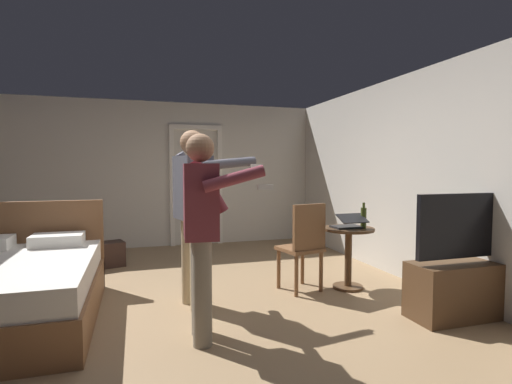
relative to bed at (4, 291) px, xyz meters
name	(u,v)px	position (x,y,z in m)	size (l,w,h in m)	color
ground_plane	(196,312)	(1.66, -0.19, -0.30)	(7.26, 7.26, 0.00)	#997A56
wall_back	(167,175)	(1.66, 3.17, 0.96)	(5.49, 0.12, 2.52)	beige
wall_right	(429,179)	(4.34, -0.19, 0.96)	(0.12, 6.84, 2.52)	beige
doorway_frame	(196,177)	(2.16, 3.09, 0.92)	(0.93, 0.08, 2.13)	white
bed	(4,291)	(0.00, 0.00, 0.00)	(1.53, 1.95, 1.02)	brown
tv_flatscreen	(461,281)	(3.98, -1.05, 0.04)	(1.01, 0.40, 1.15)	#4C331E
side_table	(348,248)	(3.44, 0.03, 0.16)	(0.57, 0.57, 0.70)	#4C331E
laptop	(348,224)	(3.41, -0.02, 0.45)	(0.33, 0.33, 0.17)	black
bottle_on_table	(364,217)	(3.58, -0.05, 0.52)	(0.06, 0.06, 0.29)	#3A4518
wooden_chair	(304,243)	(2.90, 0.06, 0.24)	(0.51, 0.51, 0.99)	brown
person_blue_shirt	(202,223)	(1.63, -0.81, 0.65)	(0.65, 0.59, 1.65)	gray
person_striped_shirt	(194,204)	(1.67, -0.04, 0.72)	(0.84, 0.64, 1.75)	tan
suitcase_dark	(101,255)	(0.65, 1.85, -0.13)	(0.61, 0.29, 0.35)	black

